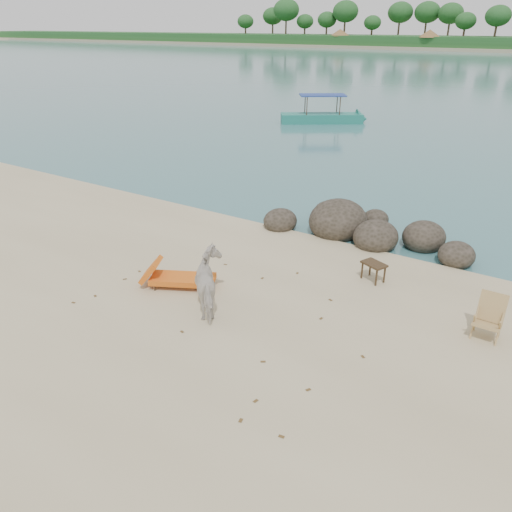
{
  "coord_description": "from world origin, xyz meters",
  "views": [
    {
      "loc": [
        5.78,
        -7.0,
        6.0
      ],
      "look_at": [
        -0.03,
        2.0,
        1.0
      ],
      "focal_mm": 35.0,
      "sensor_mm": 36.0,
      "label": 1
    }
  ],
  "objects_px": {
    "boulders": "(359,228)",
    "cow": "(211,284)",
    "side_table": "(373,273)",
    "lounge_chair": "(183,277)",
    "boat_near": "(323,99)",
    "deck_chair": "(488,320)"
  },
  "relations": [
    {
      "from": "boulders",
      "to": "cow",
      "type": "xyz_separation_m",
      "value": [
        -1.11,
        -6.03,
        0.42
      ]
    },
    {
      "from": "side_table",
      "to": "lounge_chair",
      "type": "distance_m",
      "value": 4.82
    },
    {
      "from": "side_table",
      "to": "boat_near",
      "type": "bearing_deg",
      "value": 142.1
    },
    {
      "from": "boulders",
      "to": "side_table",
      "type": "xyz_separation_m",
      "value": [
        1.48,
        -2.68,
        -0.01
      ]
    },
    {
      "from": "side_table",
      "to": "lounge_chair",
      "type": "xyz_separation_m",
      "value": [
        -3.87,
        -2.86,
        0.05
      ]
    },
    {
      "from": "cow",
      "to": "boat_near",
      "type": "distance_m",
      "value": 24.85
    },
    {
      "from": "boulders",
      "to": "side_table",
      "type": "height_order",
      "value": "boulders"
    },
    {
      "from": "boulders",
      "to": "lounge_chair",
      "type": "distance_m",
      "value": 6.04
    },
    {
      "from": "lounge_chair",
      "to": "side_table",
      "type": "bearing_deg",
      "value": 9.44
    },
    {
      "from": "lounge_chair",
      "to": "boat_near",
      "type": "bearing_deg",
      "value": 80.75
    },
    {
      "from": "cow",
      "to": "boulders",
      "type": "bearing_deg",
      "value": -145.48
    },
    {
      "from": "lounge_chair",
      "to": "deck_chair",
      "type": "relative_size",
      "value": 2.16
    },
    {
      "from": "deck_chair",
      "to": "boat_near",
      "type": "relative_size",
      "value": 0.15
    },
    {
      "from": "cow",
      "to": "side_table",
      "type": "relative_size",
      "value": 2.62
    },
    {
      "from": "cow",
      "to": "side_table",
      "type": "bearing_deg",
      "value": -172.82
    },
    {
      "from": "side_table",
      "to": "deck_chair",
      "type": "xyz_separation_m",
      "value": [
        2.9,
        -1.18,
        0.22
      ]
    },
    {
      "from": "cow",
      "to": "boat_near",
      "type": "bearing_deg",
      "value": -114.81
    },
    {
      "from": "lounge_chair",
      "to": "boat_near",
      "type": "height_order",
      "value": "boat_near"
    },
    {
      "from": "deck_chair",
      "to": "boat_near",
      "type": "height_order",
      "value": "boat_near"
    },
    {
      "from": "cow",
      "to": "side_table",
      "type": "xyz_separation_m",
      "value": [
        2.59,
        3.34,
        -0.43
      ]
    },
    {
      "from": "lounge_chair",
      "to": "boulders",
      "type": "bearing_deg",
      "value": 39.64
    },
    {
      "from": "lounge_chair",
      "to": "deck_chair",
      "type": "height_order",
      "value": "deck_chair"
    }
  ]
}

